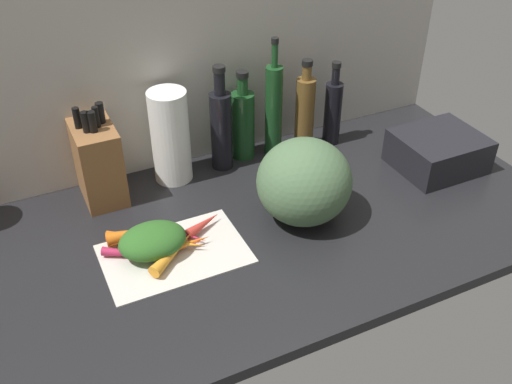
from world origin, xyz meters
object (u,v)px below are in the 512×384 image
at_px(carrot_1, 133,254).
at_px(paper_towel_roll, 170,137).
at_px(bottle_2, 274,109).
at_px(winter_squash, 304,182).
at_px(carrot_6, 174,245).
at_px(dish_rack, 438,151).
at_px(carrot_2, 186,235).
at_px(carrot_3, 172,243).
at_px(carrot_7, 142,232).
at_px(carrot_0, 174,252).
at_px(carrot_8, 185,244).
at_px(bottle_3, 305,112).
at_px(cutting_board, 174,253).
at_px(knife_block, 98,162).
at_px(carrot_5, 203,224).
at_px(bottle_4, 333,111).
at_px(carrot_4, 130,236).
at_px(bottle_0, 221,127).

xyz_separation_m(carrot_1, paper_towel_roll, (0.20, 0.30, 0.11)).
bearing_deg(bottle_2, winter_squash, -103.48).
distance_m(carrot_6, dish_rack, 0.82).
relative_size(carrot_2, carrot_3, 0.69).
bearing_deg(carrot_7, carrot_1, -123.13).
distance_m(carrot_0, dish_rack, 0.83).
distance_m(carrot_6, carrot_8, 0.03).
relative_size(carrot_3, bottle_3, 0.56).
bearing_deg(cutting_board, carrot_1, 166.47).
bearing_deg(bottle_2, knife_block, -179.45).
bearing_deg(paper_towel_roll, carrot_1, -124.35).
distance_m(knife_block, paper_towel_roll, 0.20).
height_order(carrot_7, bottle_2, bottle_2).
height_order(carrot_1, carrot_5, carrot_5).
xyz_separation_m(carrot_8, bottle_3, (0.49, 0.30, 0.10)).
bearing_deg(carrot_7, cutting_board, -57.49).
relative_size(carrot_7, dish_rack, 0.72).
relative_size(carrot_7, knife_block, 0.64).
xyz_separation_m(carrot_7, knife_block, (-0.04, 0.23, 0.08)).
distance_m(carrot_1, bottle_3, 0.68).
bearing_deg(carrot_3, knife_block, 107.53).
bearing_deg(bottle_4, carrot_6, -154.96).
bearing_deg(carrot_1, bottle_3, 24.41).
bearing_deg(carrot_4, bottle_4, 16.62).
bearing_deg(carrot_8, bottle_4, 26.76).
height_order(knife_block, bottle_3, bottle_3).
bearing_deg(carrot_6, carrot_0, -107.35).
height_order(carrot_2, carrot_4, carrot_4).
bearing_deg(paper_towel_roll, winter_squash, -53.11).
distance_m(carrot_1, carrot_6, 0.10).
relative_size(carrot_0, carrot_8, 1.25).
height_order(carrot_1, paper_towel_roll, paper_towel_roll).
bearing_deg(carrot_5, bottle_3, 30.19).
bearing_deg(bottle_2, carrot_1, -150.35).
height_order(carrot_2, bottle_3, bottle_3).
bearing_deg(bottle_0, carrot_7, -143.50).
height_order(carrot_4, carrot_5, carrot_5).
relative_size(carrot_4, bottle_4, 0.43).
xyz_separation_m(carrot_4, winter_squash, (0.43, -0.09, 0.09)).
xyz_separation_m(bottle_4, dish_rack, (0.20, -0.26, -0.06)).
relative_size(carrot_7, paper_towel_roll, 0.64).
distance_m(carrot_0, bottle_2, 0.56).
xyz_separation_m(carrot_7, bottle_2, (0.48, 0.23, 0.12)).
relative_size(carrot_4, bottle_2, 0.31).
relative_size(carrot_3, carrot_4, 1.42).
height_order(carrot_4, dish_rack, dish_rack).
relative_size(carrot_5, dish_rack, 0.46).
distance_m(cutting_board, bottle_0, 0.42).
bearing_deg(carrot_6, cutting_board, -105.61).
bearing_deg(carrot_8, bottle_0, 53.81).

